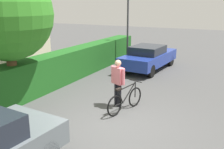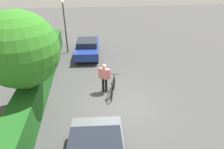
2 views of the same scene
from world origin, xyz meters
The scene contains 7 objects.
ground_plane centered at (0.00, 0.00, 0.00)m, with size 60.00×60.00×0.00m, color #434343.
hedge_row centered at (0.00, 3.95, 0.67)m, with size 18.65×0.90×1.35m, color #1C551B.
parked_car_far centered at (6.58, 1.36, 0.66)m, with size 4.16×1.94×1.26m.
bicycle centered at (1.03, 0.20, 0.37)m, with size 1.68×0.61×0.90m.
person_rider centered at (1.31, 0.60, 0.92)m, with size 0.38×0.60×1.59m.
street_lamp centered at (7.40, 2.92, 2.56)m, with size 0.28×0.28×3.92m.
tree_kerbside centered at (-0.04, 3.92, 3.00)m, with size 2.99×2.99×4.51m.
Camera 1 is at (-6.15, -2.96, 3.38)m, focal length 41.89 mm.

